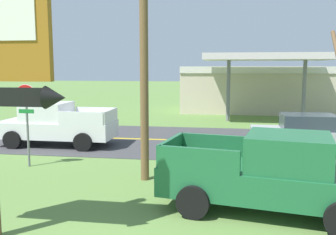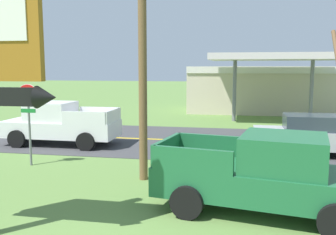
{
  "view_description": "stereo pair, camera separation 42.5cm",
  "coord_description": "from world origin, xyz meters",
  "px_view_note": "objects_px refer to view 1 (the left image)",
  "views": [
    {
      "loc": [
        1.99,
        -4.76,
        3.53
      ],
      "look_at": [
        0.0,
        8.0,
        1.8
      ],
      "focal_mm": 40.03,
      "sensor_mm": 36.0,
      "label": 1
    },
    {
      "loc": [
        2.41,
        -4.69,
        3.53
      ],
      "look_at": [
        0.0,
        8.0,
        1.8
      ],
      "focal_mm": 40.03,
      "sensor_mm": 36.0,
      "label": 2
    }
  ],
  "objects_px": {
    "utility_pole": "(144,20)",
    "pickup_white_on_road": "(56,125)",
    "pickup_green_parked_on_lawn": "(271,174)",
    "car_silver_near_lane": "(305,134)",
    "gas_station": "(258,87)",
    "stop_sign": "(26,110)"
  },
  "relations": [
    {
      "from": "pickup_white_on_road",
      "to": "stop_sign",
      "type": "bearing_deg",
      "value": -79.55
    },
    {
      "from": "utility_pole",
      "to": "pickup_white_on_road",
      "type": "relative_size",
      "value": 1.77
    },
    {
      "from": "pickup_white_on_road",
      "to": "car_silver_near_lane",
      "type": "relative_size",
      "value": 1.24
    },
    {
      "from": "stop_sign",
      "to": "gas_station",
      "type": "xyz_separation_m",
      "value": [
        9.48,
        18.51,
        -0.08
      ]
    },
    {
      "from": "utility_pole",
      "to": "car_silver_near_lane",
      "type": "relative_size",
      "value": 2.2
    },
    {
      "from": "stop_sign",
      "to": "utility_pole",
      "type": "bearing_deg",
      "value": -11.36
    },
    {
      "from": "gas_station",
      "to": "car_silver_near_lane",
      "type": "relative_size",
      "value": 2.86
    },
    {
      "from": "stop_sign",
      "to": "car_silver_near_lane",
      "type": "relative_size",
      "value": 0.7
    },
    {
      "from": "utility_pole",
      "to": "car_silver_near_lane",
      "type": "xyz_separation_m",
      "value": [
        5.71,
        4.49,
        -4.12
      ]
    },
    {
      "from": "pickup_white_on_road",
      "to": "pickup_green_parked_on_lawn",
      "type": "bearing_deg",
      "value": -37.34
    },
    {
      "from": "car_silver_near_lane",
      "to": "pickup_white_on_road",
      "type": "bearing_deg",
      "value": -180.0
    },
    {
      "from": "car_silver_near_lane",
      "to": "utility_pole",
      "type": "bearing_deg",
      "value": -141.79
    },
    {
      "from": "pickup_white_on_road",
      "to": "car_silver_near_lane",
      "type": "height_order",
      "value": "pickup_white_on_road"
    },
    {
      "from": "gas_station",
      "to": "stop_sign",
      "type": "bearing_deg",
      "value": -117.12
    },
    {
      "from": "stop_sign",
      "to": "car_silver_near_lane",
      "type": "xyz_separation_m",
      "value": [
        10.16,
        3.6,
        -1.2
      ]
    },
    {
      "from": "stop_sign",
      "to": "pickup_green_parked_on_lawn",
      "type": "height_order",
      "value": "stop_sign"
    },
    {
      "from": "pickup_green_parked_on_lawn",
      "to": "car_silver_near_lane",
      "type": "relative_size",
      "value": 1.3
    },
    {
      "from": "gas_station",
      "to": "car_silver_near_lane",
      "type": "xyz_separation_m",
      "value": [
        0.68,
        -14.91,
        -1.11
      ]
    },
    {
      "from": "utility_pole",
      "to": "pickup_white_on_road",
      "type": "bearing_deg",
      "value": 138.72
    },
    {
      "from": "pickup_green_parked_on_lawn",
      "to": "car_silver_near_lane",
      "type": "xyz_separation_m",
      "value": [
        2.1,
        6.66,
        -0.13
      ]
    },
    {
      "from": "utility_pole",
      "to": "pickup_white_on_road",
      "type": "xyz_separation_m",
      "value": [
        -5.12,
        4.49,
        -3.99
      ]
    },
    {
      "from": "gas_station",
      "to": "car_silver_near_lane",
      "type": "bearing_deg",
      "value": -87.39
    }
  ]
}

